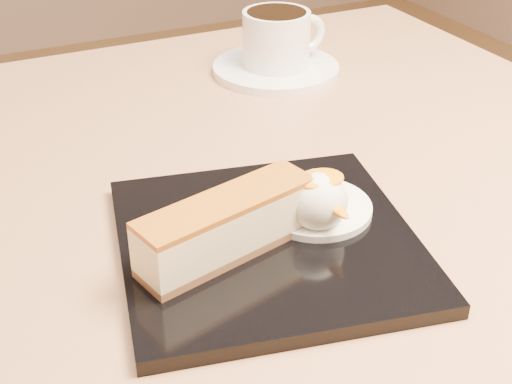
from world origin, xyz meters
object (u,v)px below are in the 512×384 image
dessert_plate (267,242)px  ice_cream_scoop (318,201)px  table (268,315)px  coffee_cup (278,37)px  saucer (276,69)px  cheesecake (227,226)px

dessert_plate → ice_cream_scoop: ice_cream_scoop is taller
table → ice_cream_scoop: (-0.01, -0.10, 0.19)m
dessert_plate → coffee_cup: coffee_cup is taller
dessert_plate → saucer: (0.17, 0.32, -0.00)m
dessert_plate → coffee_cup: size_ratio=2.09×
cheesecake → coffee_cup: (0.21, 0.32, 0.01)m
table → ice_cream_scoop: size_ratio=17.71×
table → ice_cream_scoop: ice_cream_scoop is taller
dessert_plate → ice_cream_scoop: (0.04, -0.01, 0.03)m
cheesecake → ice_cream_scoop: bearing=-13.9°
dessert_plate → table: bearing=62.3°
dessert_plate → coffee_cup: (0.17, 0.32, 0.04)m
table → coffee_cup: bearing=61.5°
table → coffee_cup: size_ratio=7.59×
table → cheesecake: cheesecake is taller
cheesecake → coffee_cup: bearing=43.5°
table → ice_cream_scoop: bearing=-94.6°
cheesecake → coffee_cup: size_ratio=1.37×
dessert_plate → saucer: bearing=62.0°
saucer → coffee_cup: size_ratio=1.42×
saucer → coffee_cup: 0.04m
cheesecake → coffee_cup: coffee_cup is taller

